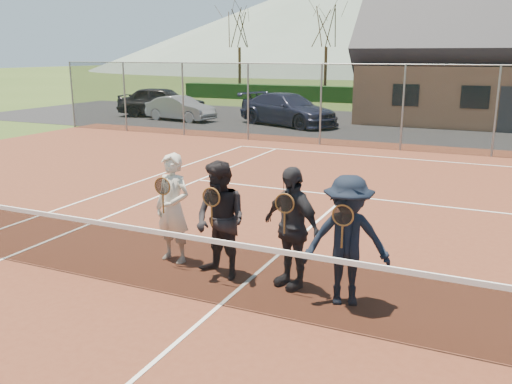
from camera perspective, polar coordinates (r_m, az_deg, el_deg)
ground at (r=26.39m, az=17.41°, el=6.39°), size 220.00×220.00×0.00m
court_surface at (r=7.58m, az=-3.73°, el=-11.84°), size 30.00×30.00×0.02m
tarmac_carpark at (r=27.17m, az=8.99°, el=7.09°), size 40.00×12.00×0.01m
hedge_row at (r=38.21m, az=19.92°, el=9.29°), size 40.00×1.20×1.10m
hill_west at (r=105.00m, az=9.39°, el=17.24°), size 110.00×110.00×18.00m
car_a at (r=30.45m, az=-9.85°, el=9.36°), size 5.10×2.89×1.64m
car_b at (r=28.43m, az=-7.97°, el=8.70°), size 3.93×1.84×1.25m
car_c at (r=26.27m, az=3.38°, el=8.67°), size 5.69×3.93×1.53m
court_markings at (r=7.57m, az=-3.73°, el=-11.74°), size 11.03×23.83×0.01m
tennis_net at (r=7.36m, az=-3.79°, el=-8.14°), size 11.68×0.08×1.10m
perimeter_fence at (r=19.82m, az=15.20°, el=8.56°), size 30.07×0.07×3.02m
tree_a at (r=43.54m, az=-1.77°, el=17.55°), size 3.20×3.20×7.77m
tree_b at (r=40.93m, az=7.48°, el=17.64°), size 3.20×3.20×7.77m
tree_c at (r=39.06m, az=23.78°, el=16.77°), size 3.20×3.20×7.77m
player_a at (r=8.88m, az=-8.73°, el=-1.70°), size 0.71×0.54×1.80m
player_b at (r=8.16m, az=-3.75°, el=-3.00°), size 1.03×0.90×1.80m
player_c at (r=7.84m, az=3.72°, el=-3.73°), size 1.14×0.83×1.80m
player_d at (r=7.38m, az=9.57°, el=-5.08°), size 1.32×1.02×1.80m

